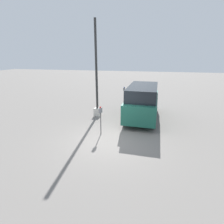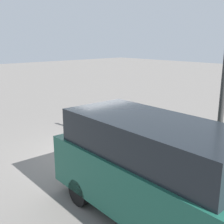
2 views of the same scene
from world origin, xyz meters
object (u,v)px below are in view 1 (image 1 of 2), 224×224
Objects in this scene: parking_meter_far at (124,91)px; parked_van at (142,101)px; parking_meter_near at (101,114)px; lamp_post at (97,88)px.

parking_meter_far is 0.27× the size of parked_van.
parked_van is (-4.33, -1.89, 0.21)m from parking_meter_far.
parking_meter_near is at bearing 148.76° from parked_van.
parking_meter_near is 1.17× the size of parking_meter_far.
lamp_post reaches higher than parking_meter_far.
lamp_post is 3.18m from parked_van.
lamp_post is at bearing 34.88° from parking_meter_near.
parked_van is (0.16, -3.07, -0.80)m from lamp_post.
lamp_post reaches higher than parked_van.
lamp_post reaches higher than parking_meter_near.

